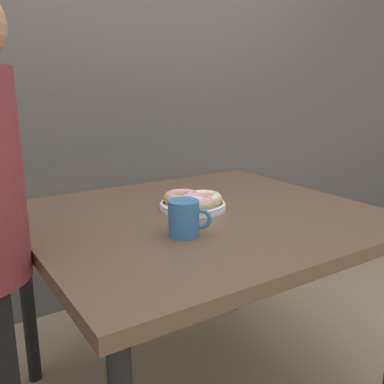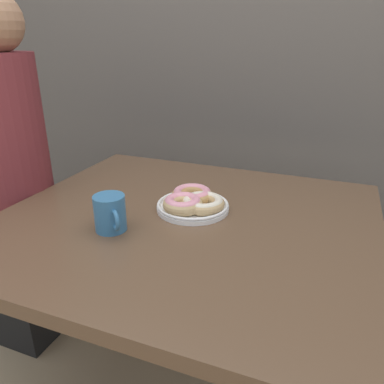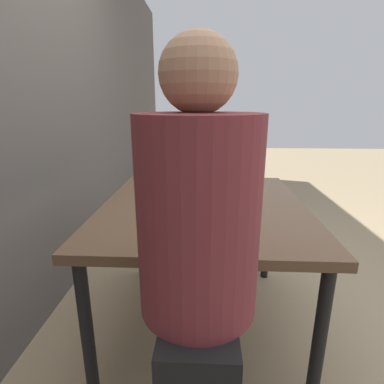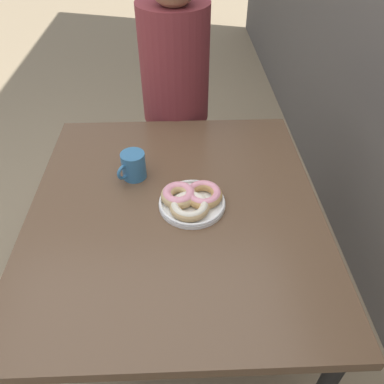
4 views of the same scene
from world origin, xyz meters
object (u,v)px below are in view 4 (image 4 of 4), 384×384
object	(u,v)px
coffee_mug	(133,165)
person_figure	(176,102)
donut_plate	(191,199)
dining_table	(176,220)

from	to	relation	value
coffee_mug	person_figure	world-z (taller)	person_figure
donut_plate	coffee_mug	xyz separation A→B (m)	(-0.17, -0.21, 0.02)
coffee_mug	person_figure	bearing A→B (deg)	164.41
dining_table	donut_plate	bearing A→B (deg)	89.76
dining_table	coffee_mug	bearing A→B (deg)	-137.46
dining_table	coffee_mug	xyz separation A→B (m)	(-0.17, -0.15, 0.12)
donut_plate	coffee_mug	world-z (taller)	coffee_mug
dining_table	donut_plate	size ratio (longest dim) A/B	4.57
donut_plate	person_figure	size ratio (longest dim) A/B	0.18
dining_table	person_figure	world-z (taller)	person_figure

